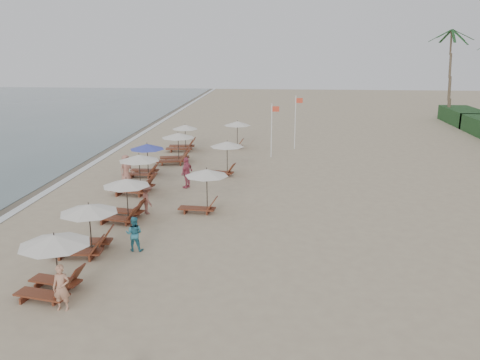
# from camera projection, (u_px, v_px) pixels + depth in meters

# --- Properties ---
(ground) EXTENTS (160.00, 160.00, 0.00)m
(ground) POSITION_uv_depth(u_px,v_px,m) (220.00, 251.00, 20.79)
(ground) COLOR tan
(ground) RESTS_ON ground
(wet_sand_band) EXTENTS (3.20, 140.00, 0.01)m
(wet_sand_band) POSITION_uv_depth(u_px,v_px,m) (43.00, 181.00, 31.46)
(wet_sand_band) COLOR #6B5E4C
(wet_sand_band) RESTS_ON ground
(foam_line) EXTENTS (0.50, 140.00, 0.02)m
(foam_line) POSITION_uv_depth(u_px,v_px,m) (63.00, 182.00, 31.35)
(foam_line) COLOR white
(foam_line) RESTS_ON ground
(lounger_station_0) EXTENTS (2.61, 2.41, 2.17)m
(lounger_station_0) POSITION_uv_depth(u_px,v_px,m) (51.00, 262.00, 16.89)
(lounger_station_0) COLOR brown
(lounger_station_0) RESTS_ON ground
(lounger_station_1) EXTENTS (2.71, 2.36, 2.10)m
(lounger_station_1) POSITION_uv_depth(u_px,v_px,m) (84.00, 229.00, 20.37)
(lounger_station_1) COLOR brown
(lounger_station_1) RESTS_ON ground
(lounger_station_2) EXTENTS (2.66, 2.30, 2.09)m
(lounger_station_2) POSITION_uv_depth(u_px,v_px,m) (123.00, 199.00, 24.26)
(lounger_station_2) COLOR brown
(lounger_station_2) RESTS_ON ground
(lounger_station_3) EXTENTS (2.82, 2.35, 2.26)m
(lounger_station_3) POSITION_uv_depth(u_px,v_px,m) (135.00, 175.00, 28.79)
(lounger_station_3) COLOR brown
(lounger_station_3) RESTS_ON ground
(lounger_station_4) EXTENTS (2.49, 2.25, 2.13)m
(lounger_station_4) POSITION_uv_depth(u_px,v_px,m) (145.00, 159.00, 32.55)
(lounger_station_4) COLOR brown
(lounger_station_4) RESTS_ON ground
(lounger_station_5) EXTENTS (2.86, 2.51, 2.22)m
(lounger_station_5) POSITION_uv_depth(u_px,v_px,m) (175.00, 149.00, 36.12)
(lounger_station_5) COLOR brown
(lounger_station_5) RESTS_ON ground
(lounger_station_6) EXTENTS (2.61, 2.15, 2.11)m
(lounger_station_6) POSITION_uv_depth(u_px,v_px,m) (182.00, 139.00, 40.47)
(lounger_station_6) COLOR brown
(lounger_station_6) RESTS_ON ground
(inland_station_0) EXTENTS (2.62, 2.24, 2.22)m
(inland_station_0) POSITION_uv_depth(u_px,v_px,m) (203.00, 185.00, 25.34)
(inland_station_0) COLOR brown
(inland_station_0) RESTS_ON ground
(inland_station_1) EXTENTS (2.61, 2.24, 2.22)m
(inland_station_1) POSITION_uv_depth(u_px,v_px,m) (224.00, 153.00, 32.66)
(inland_station_1) COLOR brown
(inland_station_1) RESTS_ON ground
(inland_station_2) EXTENTS (2.56, 2.24, 2.22)m
(inland_station_2) POSITION_uv_depth(u_px,v_px,m) (235.00, 131.00, 41.34)
(inland_station_2) COLOR brown
(inland_station_2) RESTS_ON ground
(beachgoer_near) EXTENTS (0.57, 0.38, 1.55)m
(beachgoer_near) POSITION_uv_depth(u_px,v_px,m) (61.00, 288.00, 15.99)
(beachgoer_near) COLOR tan
(beachgoer_near) RESTS_ON ground
(beachgoer_mid_a) EXTENTS (0.72, 0.56, 1.48)m
(beachgoer_mid_a) POSITION_uv_depth(u_px,v_px,m) (134.00, 234.00, 20.68)
(beachgoer_mid_a) COLOR teal
(beachgoer_mid_a) RESTS_ON ground
(beachgoer_mid_b) EXTENTS (1.04, 1.15, 1.55)m
(beachgoer_mid_b) POSITION_uv_depth(u_px,v_px,m) (147.00, 199.00, 25.23)
(beachgoer_mid_b) COLOR brown
(beachgoer_mid_b) RESTS_ON ground
(beachgoer_far_a) EXTENTS (0.82, 1.19, 1.88)m
(beachgoer_far_a) POSITION_uv_depth(u_px,v_px,m) (187.00, 173.00, 29.82)
(beachgoer_far_a) COLOR #B74960
(beachgoer_far_a) RESTS_ON ground
(beachgoer_far_b) EXTENTS (0.96, 1.03, 1.77)m
(beachgoer_far_b) POSITION_uv_depth(u_px,v_px,m) (126.00, 169.00, 30.92)
(beachgoer_far_b) COLOR #AC6E5D
(beachgoer_far_b) RESTS_ON ground
(flag_pole_near) EXTENTS (0.59, 0.08, 4.08)m
(flag_pole_near) POSITION_uv_depth(u_px,v_px,m) (272.00, 128.00, 37.73)
(flag_pole_near) COLOR silver
(flag_pole_near) RESTS_ON ground
(flag_pole_far) EXTENTS (0.60, 0.08, 4.37)m
(flag_pole_far) POSITION_uv_depth(u_px,v_px,m) (296.00, 120.00, 40.74)
(flag_pole_far) COLOR silver
(flag_pole_far) RESTS_ON ground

